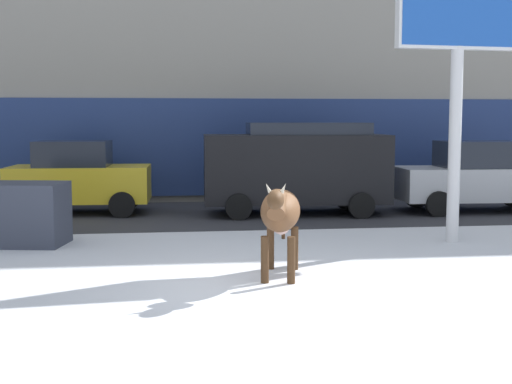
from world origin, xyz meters
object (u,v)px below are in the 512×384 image
pedestrian_near_billboard (200,171)px  dumpster (20,214)px  billboard (459,19)px  car_yellow_hatchback (79,178)px  cow_brown (280,213)px  car_silver_sedan (479,177)px  car_black_van (296,165)px

pedestrian_near_billboard → dumpster: (-3.80, -6.87, -0.28)m
billboard → car_yellow_hatchback: billboard is taller
billboard → car_yellow_hatchback: (-7.79, 5.23, -3.39)m
cow_brown → dumpster: bearing=143.2°
car_silver_sedan → cow_brown: bearing=-132.8°
car_yellow_hatchback → car_silver_sedan: (10.31, -0.91, -0.02)m
billboard → pedestrian_near_billboard: bearing=120.8°
billboard → dumpster: 9.20m
car_yellow_hatchback → pedestrian_near_billboard: size_ratio=2.07×
cow_brown → billboard: bearing=33.8°
car_yellow_hatchback → pedestrian_near_billboard: car_yellow_hatchback is taller
billboard → car_black_van: billboard is taller
car_black_van → billboard: bearing=-62.6°
car_silver_sedan → pedestrian_near_billboard: (-7.10, 3.35, -0.03)m
car_yellow_hatchback → dumpster: car_yellow_hatchback is taller
billboard → dumpster: size_ratio=3.27×
billboard → car_black_van: 5.86m
car_yellow_hatchback → car_silver_sedan: 10.35m
billboard → pedestrian_near_billboard: billboard is taller
pedestrian_near_billboard → car_black_van: bearing=-54.8°
dumpster → billboard: bearing=-5.4°
cow_brown → car_yellow_hatchback: 8.74m
car_silver_sedan → dumpster: car_silver_sedan is taller
car_yellow_hatchback → car_black_van: (5.49, -0.80, 0.32)m
dumpster → pedestrian_near_billboard: bearing=61.1°
car_yellow_hatchback → cow_brown: bearing=-63.3°
billboard → dumpster: billboard is taller
billboard → dumpster: bearing=174.6°
pedestrian_near_billboard → car_silver_sedan: bearing=-25.3°
car_black_van → dumpster: bearing=-149.1°
cow_brown → car_black_van: car_black_van is taller
car_silver_sedan → billboard: bearing=-120.3°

